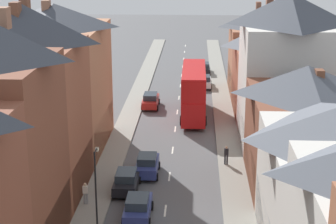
% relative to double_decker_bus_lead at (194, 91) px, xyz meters
% --- Properties ---
extents(pavement_left, '(2.20, 104.00, 0.14)m').
position_rel_double_decker_bus_lead_xyz_m(pavement_left, '(-6.89, -2.37, -2.75)').
color(pavement_left, gray).
rests_on(pavement_left, ground).
extents(pavement_right, '(2.20, 104.00, 0.14)m').
position_rel_double_decker_bus_lead_xyz_m(pavement_right, '(3.31, -2.37, -2.75)').
color(pavement_right, gray).
rests_on(pavement_right, ground).
extents(centre_line_dashes, '(0.14, 97.80, 0.01)m').
position_rel_double_decker_bus_lead_xyz_m(centre_line_dashes, '(-1.79, -4.37, -2.81)').
color(centre_line_dashes, silver).
rests_on(centre_line_dashes, ground).
extents(terrace_row_right, '(8.00, 68.24, 13.83)m').
position_rel_double_decker_bus_lead_xyz_m(terrace_row_right, '(8.39, -19.88, 2.87)').
color(terrace_row_right, '#A36042').
rests_on(terrace_row_right, ground).
extents(double_decker_bus_lead, '(2.74, 10.80, 5.30)m').
position_rel_double_decker_bus_lead_xyz_m(double_decker_bus_lead, '(0.00, 0.00, 0.00)').
color(double_decker_bus_lead, red).
rests_on(double_decker_bus_lead, ground).
extents(car_near_blue, '(1.90, 4.00, 1.60)m').
position_rel_double_decker_bus_lead_xyz_m(car_near_blue, '(-3.59, -23.53, -2.01)').
color(car_near_blue, navy).
rests_on(car_near_blue, ground).
extents(car_near_silver, '(1.90, 3.91, 1.71)m').
position_rel_double_decker_bus_lead_xyz_m(car_near_silver, '(-3.59, -16.03, -1.96)').
color(car_near_silver, navy).
rests_on(car_near_silver, ground).
extents(car_parked_left_a, '(1.90, 4.23, 1.63)m').
position_rel_double_decker_bus_lead_xyz_m(car_parked_left_a, '(1.31, 20.82, -1.99)').
color(car_parked_left_a, black).
rests_on(car_parked_left_a, ground).
extents(car_mid_black, '(1.90, 4.08, 1.64)m').
position_rel_double_decker_bus_lead_xyz_m(car_mid_black, '(-4.89, -19.20, -1.99)').
color(car_mid_black, black).
rests_on(car_mid_black, ground).
extents(car_parked_left_b, '(1.90, 4.44, 1.68)m').
position_rel_double_decker_bus_lead_xyz_m(car_parked_left_b, '(-4.89, 3.30, -1.97)').
color(car_parked_left_b, maroon).
rests_on(car_parked_left_b, ground).
extents(car_mid_white, '(1.90, 4.05, 1.59)m').
position_rel_double_decker_bus_lead_xyz_m(car_mid_white, '(1.31, 12.87, -2.01)').
color(car_mid_white, silver).
rests_on(car_mid_white, ground).
extents(pedestrian_mid_right, '(0.36, 0.22, 1.61)m').
position_rel_double_decker_bus_lead_xyz_m(pedestrian_mid_right, '(-7.49, -21.87, -1.78)').
color(pedestrian_mid_right, gray).
rests_on(pedestrian_mid_right, pavement_left).
extents(pedestrian_far_left, '(0.36, 0.22, 1.61)m').
position_rel_double_decker_bus_lead_xyz_m(pedestrian_far_left, '(2.85, -13.84, -1.78)').
color(pedestrian_far_left, '#23232D').
rests_on(pedestrian_far_left, pavement_right).
extents(street_lamp, '(0.20, 1.12, 5.50)m').
position_rel_double_decker_bus_lead_xyz_m(street_lamp, '(-6.04, -25.34, 0.43)').
color(street_lamp, black).
rests_on(street_lamp, ground).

